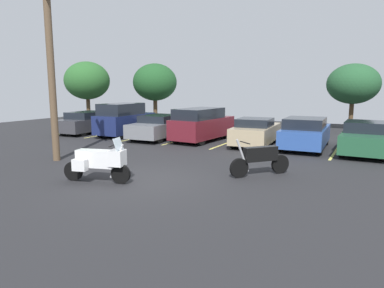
% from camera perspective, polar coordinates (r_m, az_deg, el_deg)
% --- Properties ---
extents(ground, '(44.00, 44.00, 0.10)m').
position_cam_1_polar(ground, '(11.54, -7.62, -6.11)').
color(ground, '#262628').
extents(motorcycle_touring, '(2.23, 1.07, 1.45)m').
position_cam_1_polar(motorcycle_touring, '(11.42, -14.92, -2.72)').
color(motorcycle_touring, black).
rests_on(motorcycle_touring, ground).
extents(motorcycle_second, '(1.58, 1.83, 1.31)m').
position_cam_1_polar(motorcycle_second, '(12.11, 11.03, -2.32)').
color(motorcycle_second, black).
rests_on(motorcycle_second, ground).
extents(parking_stripes, '(22.06, 4.64, 0.01)m').
position_cam_1_polar(parking_stripes, '(19.10, 5.80, 0.19)').
color(parking_stripes, '#EAE066').
rests_on(parking_stripes, ground).
extents(car_charcoal, '(2.17, 4.94, 1.41)m').
position_cam_1_polar(car_charcoal, '(24.23, -16.40, 3.43)').
color(car_charcoal, '#38383D').
rests_on(car_charcoal, ground).
extents(car_navy, '(1.95, 4.28, 2.02)m').
position_cam_1_polar(car_navy, '(22.22, -10.98, 3.92)').
color(car_navy, navy).
rests_on(car_navy, ground).
extents(car_grey, '(2.19, 4.95, 1.40)m').
position_cam_1_polar(car_grey, '(20.67, -5.16, 2.83)').
color(car_grey, slate).
rests_on(car_grey, ground).
extents(car_maroon, '(2.13, 4.56, 1.85)m').
position_cam_1_polar(car_maroon, '(19.61, 1.61, 3.22)').
color(car_maroon, maroon).
rests_on(car_maroon, ground).
extents(car_tan, '(2.07, 4.35, 1.43)m').
position_cam_1_polar(car_tan, '(18.43, 10.37, 1.96)').
color(car_tan, tan).
rests_on(car_tan, ground).
extents(car_blue, '(2.10, 4.59, 1.54)m').
position_cam_1_polar(car_blue, '(18.03, 18.03, 1.70)').
color(car_blue, '#2D519E').
rests_on(car_blue, ground).
extents(car_green, '(1.98, 4.65, 1.48)m').
position_cam_1_polar(car_green, '(17.73, 26.49, 0.90)').
color(car_green, '#235638').
rests_on(car_green, ground).
extents(utility_pole, '(1.40, 1.31, 7.06)m').
position_cam_1_polar(utility_pole, '(15.26, -22.00, 11.08)').
color(utility_pole, brown).
rests_on(utility_pole, ground).
extents(tree_center_left, '(3.54, 3.54, 4.62)m').
position_cam_1_polar(tree_center_left, '(27.08, 24.82, 8.88)').
color(tree_center_left, '#4C3823').
rests_on(tree_center_left, ground).
extents(tree_far_right, '(4.24, 4.24, 5.40)m').
position_cam_1_polar(tree_far_right, '(35.19, -16.74, 9.87)').
color(tree_far_right, '#4C3823').
rests_on(tree_far_right, ground).
extents(tree_center, '(4.36, 4.36, 5.33)m').
position_cam_1_polar(tree_center, '(35.55, -6.07, 9.99)').
color(tree_center, '#4C3823').
rests_on(tree_center, ground).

